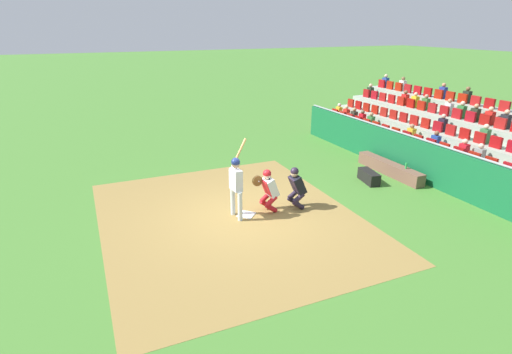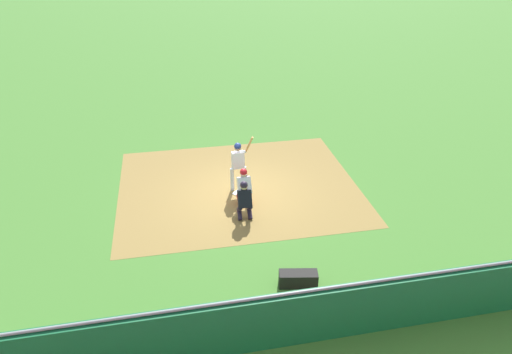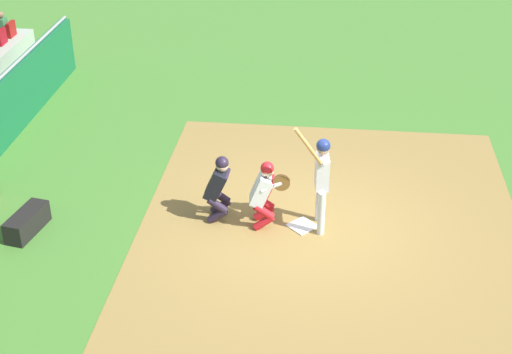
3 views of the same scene
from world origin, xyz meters
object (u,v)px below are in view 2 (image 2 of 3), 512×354
object	(u,v)px
home_plate_marker	(241,193)
batter_at_plate	(238,161)
equipment_duffel_bag	(298,279)
catcher_crouching	(244,185)
dugout_bench	(327,310)
water_bottle_on_bench	(297,305)
home_plate_umpire	(244,199)

from	to	relation	value
home_plate_marker	batter_at_plate	size ratio (longest dim) A/B	0.20
equipment_duffel_bag	home_plate_marker	bearing A→B (deg)	108.63
equipment_duffel_bag	catcher_crouching	bearing A→B (deg)	109.77
batter_at_plate	dugout_bench	size ratio (longest dim) A/B	0.71
catcher_crouching	water_bottle_on_bench	xyz separation A→B (m)	(0.27, -5.39, -0.18)
home_plate_umpire	water_bottle_on_bench	size ratio (longest dim) A/B	6.26
batter_at_plate	dugout_bench	bearing A→B (deg)	-80.82
dugout_bench	water_bottle_on_bench	size ratio (longest dim) A/B	14.74
batter_at_plate	catcher_crouching	bearing A→B (deg)	-88.94
home_plate_umpire	home_plate_marker	bearing A→B (deg)	84.95
home_plate_marker	dugout_bench	xyz separation A→B (m)	(1.01, -6.04, 0.20)
home_plate_marker	water_bottle_on_bench	bearing A→B (deg)	-87.41
batter_at_plate	catcher_crouching	distance (m)	1.04
dugout_bench	catcher_crouching	bearing A→B (deg)	100.63
home_plate_marker	batter_at_plate	bearing A→B (deg)	91.79
home_plate_marker	catcher_crouching	size ratio (longest dim) A/B	0.34
batter_at_plate	water_bottle_on_bench	distance (m)	6.39
water_bottle_on_bench	equipment_duffel_bag	bearing A→B (deg)	72.67
equipment_duffel_bag	batter_at_plate	bearing A→B (deg)	108.29
catcher_crouching	water_bottle_on_bench	bearing A→B (deg)	-87.18
batter_at_plate	home_plate_umpire	xyz separation A→B (m)	(-0.13, -1.82, -0.39)
home_plate_umpire	water_bottle_on_bench	bearing A→B (deg)	-84.86
dugout_bench	home_plate_umpire	bearing A→B (deg)	104.27
batter_at_plate	equipment_duffel_bag	xyz separation A→B (m)	(0.67, -5.13, -0.89)
catcher_crouching	home_plate_umpire	xyz separation A→B (m)	(-0.14, -0.84, -0.02)
home_plate_marker	catcher_crouching	bearing A→B (deg)	-89.26
home_plate_umpire	dugout_bench	world-z (taller)	home_plate_umpire
batter_at_plate	equipment_duffel_bag	world-z (taller)	batter_at_plate
equipment_duffel_bag	dugout_bench	bearing A→B (deg)	-62.72
home_plate_marker	equipment_duffel_bag	bearing A→B (deg)	-82.23
batter_at_plate	home_plate_umpire	distance (m)	1.86
home_plate_umpire	dugout_bench	size ratio (longest dim) A/B	0.42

